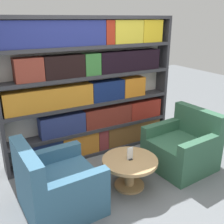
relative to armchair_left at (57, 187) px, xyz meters
name	(u,v)px	position (x,y,z in m)	size (l,w,h in m)	color
ground_plane	(135,192)	(0.93, -0.19, -0.29)	(14.00, 14.00, 0.00)	slate
bookshelf	(92,90)	(0.94, 1.04, 0.76)	(2.71, 0.30, 2.11)	silver
armchair_left	(57,187)	(0.00, 0.00, 0.00)	(0.85, 0.86, 0.84)	#386684
armchair_right	(182,148)	(1.88, 0.00, 0.00)	(0.87, 0.88, 0.84)	#336047
coffee_table	(130,167)	(0.94, -0.04, -0.01)	(0.71, 0.71, 0.39)	tan
table_sign	(130,154)	(0.94, -0.04, 0.18)	(0.08, 0.06, 0.17)	black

